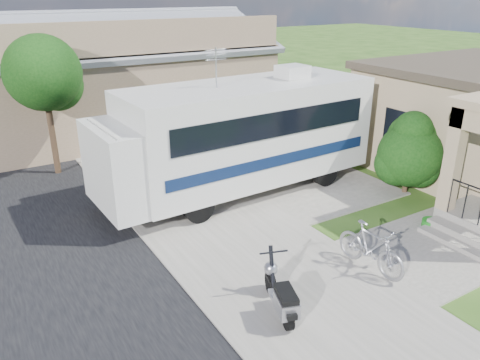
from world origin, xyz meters
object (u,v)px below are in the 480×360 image
bicycle (370,250)px  motorhome (239,133)px  shrub (410,152)px  garden_hose (430,225)px  scooter (281,295)px

bicycle → motorhome: bearing=86.7°
motorhome → shrub: motorhome is taller
garden_hose → motorhome: bearing=122.7°
scooter → garden_hose: bearing=27.3°
shrub → garden_hose: (-1.30, -1.98, -1.21)m
garden_hose → shrub: bearing=56.7°
shrub → scooter: (-6.75, -2.81, -0.84)m
motorhome → bicycle: 5.47m
garden_hose → bicycle: bearing=-168.0°
motorhome → garden_hose: size_ratio=19.00×
shrub → scooter: size_ratio=1.63×
shrub → garden_hose: shrub is taller
shrub → garden_hose: 2.66m
motorhome → scooter: motorhome is taller
shrub → scooter: 7.36m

